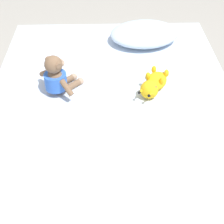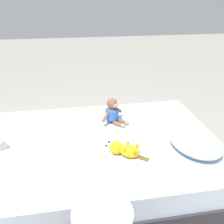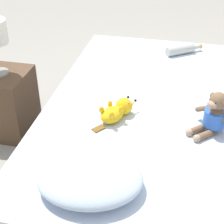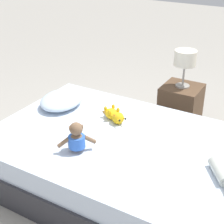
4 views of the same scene
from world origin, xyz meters
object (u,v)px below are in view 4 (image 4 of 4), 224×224
at_px(glass_bottle, 219,172).
at_px(nightstand, 180,107).
at_px(bed, 121,162).
at_px(bedside_lamp, 185,59).
at_px(plush_yellow_creature, 115,115).
at_px(pillow, 62,100).
at_px(plush_monkey, 76,139).

relative_size(glass_bottle, nightstand, 0.61).
relative_size(bed, bedside_lamp, 5.65).
xyz_separation_m(plush_yellow_creature, glass_bottle, (-0.32, -0.97, -0.01)).
height_order(pillow, plush_yellow_creature, pillow).
distance_m(pillow, nightstand, 1.23).
bearing_deg(bed, glass_bottle, -96.43).
height_order(plush_yellow_creature, glass_bottle, plush_yellow_creature).
bearing_deg(glass_bottle, plush_yellow_creature, 71.89).
bearing_deg(glass_bottle, plush_monkey, 102.32).
distance_m(pillow, glass_bottle, 1.56).
distance_m(pillow, bedside_lamp, 1.24).
bearing_deg(nightstand, glass_bottle, -149.95).
xyz_separation_m(plush_yellow_creature, nightstand, (0.88, -0.28, -0.24)).
bearing_deg(bedside_lamp, plush_monkey, 168.56).
relative_size(plush_monkey, glass_bottle, 0.90).
height_order(plush_yellow_creature, bedside_lamp, bedside_lamp).
height_order(pillow, nightstand, pillow).
distance_m(bed, pillow, 0.84).
height_order(nightstand, bedside_lamp, bedside_lamp).
height_order(plush_monkey, plush_yellow_creature, plush_monkey).
bearing_deg(plush_yellow_creature, bed, -139.46).
xyz_separation_m(plush_yellow_creature, bedside_lamp, (0.88, -0.28, 0.28)).
bearing_deg(bed, pillow, 72.73).
height_order(bed, plush_monkey, plush_monkey).
bearing_deg(plush_monkey, glass_bottle, -77.68).
relative_size(plush_monkey, nightstand, 0.55).
bearing_deg(bed, plush_yellow_creature, 40.54).
xyz_separation_m(plush_monkey, bedside_lamp, (1.41, -0.29, 0.23)).
bearing_deg(pillow, nightstand, -43.77).
height_order(bed, pillow, pillow).
bearing_deg(nightstand, bed, 175.93).
height_order(pillow, plush_monkey, plush_monkey).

